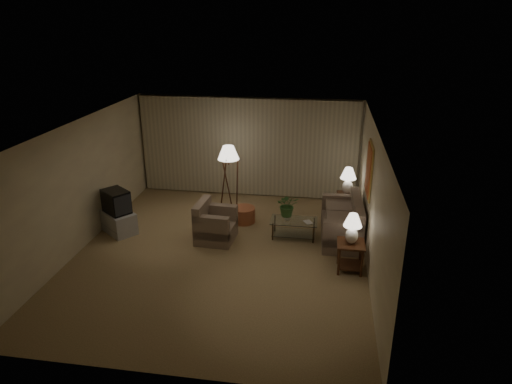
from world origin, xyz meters
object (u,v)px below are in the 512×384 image
table_lamp_near (353,226)px  floor_lamp (229,176)px  table_lamp_far (348,178)px  side_table_near (350,252)px  side_table_far (346,201)px  sofa (341,223)px  tv_cabinet (119,222)px  coffee_table (294,226)px  vase (287,217)px  armchair (216,225)px  ottoman (244,215)px  crt_tv (116,201)px

table_lamp_near → floor_lamp: (-2.97, 2.66, -0.09)m
table_lamp_near → table_lamp_far: (0.00, 2.60, 0.03)m
side_table_near → side_table_far: 2.60m
sofa → tv_cabinet: 5.07m
side_table_near → coffee_table: bearing=133.7°
tv_cabinet → sofa: bearing=42.8°
sofa → vase: (-1.19, -0.10, 0.12)m
side_table_near → side_table_far: bearing=90.0°
armchair → table_lamp_near: bearing=-102.8°
coffee_table → ottoman: (-1.26, 0.63, -0.09)m
coffee_table → tv_cabinet: bearing=-175.0°
table_lamp_near → vase: size_ratio=4.09×
table_lamp_far → floor_lamp: bearing=178.8°
coffee_table → ottoman: 1.41m
sofa → coffee_table: bearing=-86.4°
armchair → coffee_table: size_ratio=0.91×
tv_cabinet → crt_tv: size_ratio=1.30×
side_table_far → tv_cabinet: size_ratio=0.61×
ottoman → crt_tv: bearing=-160.4°
table_lamp_near → sofa: bearing=96.3°
armchair → table_lamp_near: size_ratio=1.54×
side_table_near → coffee_table: side_table_near is taller
sofa → armchair: sofa is taller
tv_cabinet → vase: 3.88m
floor_lamp → vase: floor_lamp is taller
sofa → side_table_near: size_ratio=2.89×
tv_cabinet → table_lamp_near: bearing=27.8°
side_table_near → table_lamp_near: (-0.00, 0.00, 0.55)m
ottoman → table_lamp_near: bearing=-37.4°
table_lamp_near → floor_lamp: bearing=138.1°
table_lamp_near → side_table_far: bearing=90.0°
sofa → floor_lamp: size_ratio=1.04×
side_table_near → vase: size_ratio=4.00×
tv_cabinet → floor_lamp: bearing=76.0°
side_table_near → table_lamp_far: (-0.00, 2.60, 0.59)m
coffee_table → ottoman: bearing=153.5°
coffee_table → floor_lamp: (-1.77, 1.41, 0.60)m
table_lamp_far → coffee_table: size_ratio=0.64×
floor_lamp → coffee_table: bearing=-38.5°
armchair → tv_cabinet: size_ratio=0.96×
side_table_near → vase: side_table_near is taller
side_table_near → crt_tv: (-5.20, 0.90, 0.35)m
armchair → tv_cabinet: armchair is taller
table_lamp_far → floor_lamp: floor_lamp is taller
table_lamp_near → ottoman: 3.19m
tv_cabinet → crt_tv: 0.51m
armchair → table_lamp_near: 3.08m
table_lamp_near → tv_cabinet: size_ratio=0.62×
vase → sofa: bearing=4.8°
armchair → side_table_near: size_ratio=1.57×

